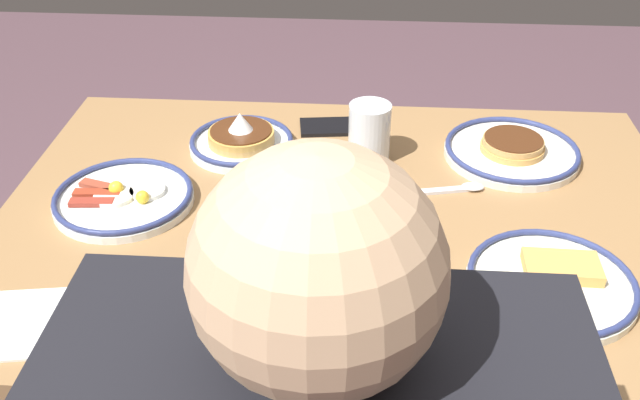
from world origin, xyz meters
The scene contains 12 objects.
dining_table centered at (0.00, 0.00, 0.63)m, with size 1.17×0.82×0.72m.
plate_near_main centered at (0.21, -0.20, 0.74)m, with size 0.20×0.20×0.08m.
plate_center_pancakes centered at (-0.31, -0.21, 0.74)m, with size 0.25×0.25×0.04m.
plate_far_companion centered at (-0.31, 0.18, 0.74)m, with size 0.24×0.24×0.05m.
plate_far_side centered at (0.38, 0.00, 0.74)m, with size 0.24×0.24×0.04m.
coffee_mug centered at (0.03, 0.11, 0.77)m, with size 0.09×0.12×0.10m.
drinking_glass centered at (-0.04, -0.18, 0.77)m, with size 0.08×0.08×0.11m.
cell_phone centered at (0.03, -0.30, 0.73)m, with size 0.14×0.07×0.01m, color black.
paper_napkin centered at (0.45, 0.31, 0.73)m, with size 0.15×0.14×0.00m, color white.
fork_near centered at (0.23, 0.22, 0.73)m, with size 0.17×0.09×0.01m.
butter_knife centered at (-0.07, 0.27, 0.73)m, with size 0.21×0.11×0.01m.
tea_spoon centered at (-0.18, -0.08, 0.73)m, with size 0.19×0.06×0.01m.
Camera 1 is at (-0.03, 1.00, 1.41)m, focal length 40.15 mm.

